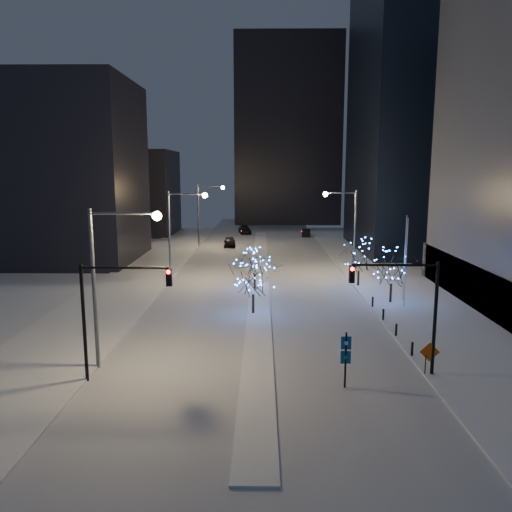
{
  "coord_description": "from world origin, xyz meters",
  "views": [
    {
      "loc": [
        0.28,
        -27.53,
        12.22
      ],
      "look_at": [
        -0.26,
        14.52,
        5.0
      ],
      "focal_mm": 35.0,
      "sensor_mm": 36.0,
      "label": 1
    }
  ],
  "objects_px": {
    "holiday_tree_median_far": "(255,262)",
    "construction_sign": "(429,355)",
    "traffic_signal_west": "(110,303)",
    "street_lamp_w_near": "(110,266)",
    "car_mid": "(306,232)",
    "car_far": "(245,230)",
    "street_lamp_w_far": "(205,207)",
    "wayfinding_sign": "(346,354)",
    "holiday_tree_plaza_near": "(392,267)",
    "holiday_tree_median_near": "(253,277)",
    "traffic_signal_east": "(410,299)",
    "holiday_tree_plaza_far": "(359,257)",
    "street_lamp_east": "(347,221)",
    "street_lamp_w_mid": "(179,223)",
    "car_near": "(230,242)"
  },
  "relations": [
    {
      "from": "holiday_tree_median_far",
      "to": "holiday_tree_median_near",
      "type": "bearing_deg",
      "value": -90.0
    },
    {
      "from": "street_lamp_w_near",
      "to": "holiday_tree_plaza_near",
      "type": "xyz_separation_m",
      "value": [
        21.14,
        15.62,
        -3.0
      ]
    },
    {
      "from": "car_mid",
      "to": "wayfinding_sign",
      "type": "height_order",
      "value": "wayfinding_sign"
    },
    {
      "from": "street_lamp_east",
      "to": "traffic_signal_west",
      "type": "height_order",
      "value": "street_lamp_east"
    },
    {
      "from": "car_near",
      "to": "construction_sign",
      "type": "height_order",
      "value": "construction_sign"
    },
    {
      "from": "traffic_signal_west",
      "to": "holiday_tree_median_near",
      "type": "height_order",
      "value": "traffic_signal_west"
    },
    {
      "from": "street_lamp_w_far",
      "to": "holiday_tree_median_near",
      "type": "xyz_separation_m",
      "value": [
        8.44,
        -38.14,
        -3.2
      ]
    },
    {
      "from": "holiday_tree_plaza_near",
      "to": "construction_sign",
      "type": "height_order",
      "value": "holiday_tree_plaza_near"
    },
    {
      "from": "street_lamp_east",
      "to": "holiday_tree_plaza_far",
      "type": "bearing_deg",
      "value": -85.73
    },
    {
      "from": "wayfinding_sign",
      "to": "traffic_signal_east",
      "type": "bearing_deg",
      "value": 23.9
    },
    {
      "from": "street_lamp_east",
      "to": "wayfinding_sign",
      "type": "xyz_separation_m",
      "value": [
        -5.08,
        -30.71,
        -4.44
      ]
    },
    {
      "from": "car_mid",
      "to": "construction_sign",
      "type": "xyz_separation_m",
      "value": [
        1.76,
        -65.0,
        0.62
      ]
    },
    {
      "from": "holiday_tree_plaza_near",
      "to": "street_lamp_w_far",
      "type": "bearing_deg",
      "value": 121.59
    },
    {
      "from": "street_lamp_w_near",
      "to": "car_far",
      "type": "distance_m",
      "value": 68.12
    },
    {
      "from": "traffic_signal_west",
      "to": "construction_sign",
      "type": "height_order",
      "value": "traffic_signal_west"
    },
    {
      "from": "wayfinding_sign",
      "to": "construction_sign",
      "type": "xyz_separation_m",
      "value": [
        5.3,
        1.68,
        -0.67
      ]
    },
    {
      "from": "street_lamp_w_near",
      "to": "traffic_signal_west",
      "type": "bearing_deg",
      "value": -76.04
    },
    {
      "from": "car_far",
      "to": "holiday_tree_median_near",
      "type": "height_order",
      "value": "holiday_tree_median_near"
    },
    {
      "from": "traffic_signal_west",
      "to": "car_near",
      "type": "bearing_deg",
      "value": 86.31
    },
    {
      "from": "street_lamp_w_mid",
      "to": "car_far",
      "type": "relative_size",
      "value": 1.92
    },
    {
      "from": "wayfinding_sign",
      "to": "construction_sign",
      "type": "bearing_deg",
      "value": 18.12
    },
    {
      "from": "street_lamp_east",
      "to": "holiday_tree_median_near",
      "type": "distance_m",
      "value": 19.55
    },
    {
      "from": "street_lamp_w_mid",
      "to": "holiday_tree_median_far",
      "type": "relative_size",
      "value": 2.38
    },
    {
      "from": "holiday_tree_plaza_near",
      "to": "construction_sign",
      "type": "bearing_deg",
      "value": -96.53
    },
    {
      "from": "traffic_signal_east",
      "to": "holiday_tree_plaza_far",
      "type": "bearing_deg",
      "value": 86.19
    },
    {
      "from": "holiday_tree_median_far",
      "to": "construction_sign",
      "type": "distance_m",
      "value": 24.28
    },
    {
      "from": "car_mid",
      "to": "car_far",
      "type": "distance_m",
      "value": 12.27
    },
    {
      "from": "traffic_signal_east",
      "to": "car_far",
      "type": "bearing_deg",
      "value": 100.01
    },
    {
      "from": "traffic_signal_east",
      "to": "wayfinding_sign",
      "type": "xyz_separation_m",
      "value": [
        -3.94,
        -1.71,
        -2.75
      ]
    },
    {
      "from": "car_near",
      "to": "car_mid",
      "type": "relative_size",
      "value": 1.05
    },
    {
      "from": "traffic_signal_east",
      "to": "holiday_tree_plaza_far",
      "type": "height_order",
      "value": "traffic_signal_east"
    },
    {
      "from": "holiday_tree_plaza_near",
      "to": "construction_sign",
      "type": "distance_m",
      "value": 16.89
    },
    {
      "from": "street_lamp_w_mid",
      "to": "holiday_tree_median_near",
      "type": "distance_m",
      "value": 15.94
    },
    {
      "from": "holiday_tree_plaza_near",
      "to": "traffic_signal_east",
      "type": "bearing_deg",
      "value": -101.11
    },
    {
      "from": "car_far",
      "to": "wayfinding_sign",
      "type": "bearing_deg",
      "value": -93.35
    },
    {
      "from": "street_lamp_east",
      "to": "construction_sign",
      "type": "height_order",
      "value": "street_lamp_east"
    },
    {
      "from": "wayfinding_sign",
      "to": "street_lamp_w_near",
      "type": "bearing_deg",
      "value": 169.48
    },
    {
      "from": "street_lamp_w_far",
      "to": "holiday_tree_median_near",
      "type": "height_order",
      "value": "street_lamp_w_far"
    },
    {
      "from": "street_lamp_w_near",
      "to": "holiday_tree_median_far",
      "type": "height_order",
      "value": "street_lamp_w_near"
    },
    {
      "from": "street_lamp_east",
      "to": "car_mid",
      "type": "distance_m",
      "value": 36.46
    },
    {
      "from": "holiday_tree_plaza_far",
      "to": "holiday_tree_median_far",
      "type": "bearing_deg",
      "value": -170.98
    },
    {
      "from": "traffic_signal_west",
      "to": "car_mid",
      "type": "distance_m",
      "value": 68.25
    },
    {
      "from": "street_lamp_w_near",
      "to": "holiday_tree_median_far",
      "type": "relative_size",
      "value": 2.38
    },
    {
      "from": "street_lamp_w_far",
      "to": "construction_sign",
      "type": "relative_size",
      "value": 5.06
    },
    {
      "from": "traffic_signal_west",
      "to": "holiday_tree_median_far",
      "type": "xyz_separation_m",
      "value": [
        7.94,
        22.67,
        -1.82
      ]
    },
    {
      "from": "car_near",
      "to": "car_far",
      "type": "bearing_deg",
      "value": 80.53
    },
    {
      "from": "street_lamp_w_near",
      "to": "construction_sign",
      "type": "bearing_deg",
      "value": -3.05
    },
    {
      "from": "car_mid",
      "to": "car_far",
      "type": "bearing_deg",
      "value": -11.84
    },
    {
      "from": "holiday_tree_median_near",
      "to": "street_lamp_w_far",
      "type": "bearing_deg",
      "value": 102.48
    },
    {
      "from": "car_mid",
      "to": "construction_sign",
      "type": "relative_size",
      "value": 2.21
    }
  ]
}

